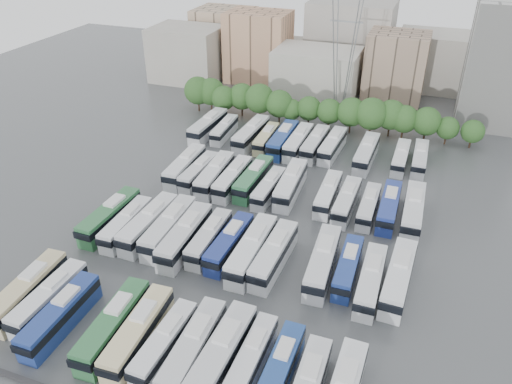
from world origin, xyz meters
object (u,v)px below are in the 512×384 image
(bus_r0_s9, at_px, (252,357))
(bus_r1_s5, at_px, (209,238))
(bus_r0_s1, at_px, (49,298))
(bus_r1_s11, at_px, (348,267))
(bus_r0_s2, at_px, (61,315))
(bus_r3_s1, at_px, (224,129))
(bus_r1_s6, at_px, (229,243))
(bus_r2_s6, at_px, (269,188))
(bus_r1_s8, at_px, (274,255))
(bus_r0_s5, at_px, (138,332))
(bus_r1_s4, at_px, (185,236))
(bus_r1_s13, at_px, (398,277))
(bus_r2_s12, at_px, (389,206))
(bus_r0_s8, at_px, (221,356))
(bus_r0_s7, at_px, (193,348))
(bus_r2_s2, at_px, (199,172))
(bus_r2_s3, at_px, (215,175))
(bus_r2_s4, at_px, (233,178))
(bus_r0_s0, at_px, (28,290))
(bus_r1_s0, at_px, (110,216))
(bus_r3_s12, at_px, (401,157))
(bus_r1_s12, at_px, (371,280))
(bus_r2_s11, at_px, (369,206))
(bus_r3_s8, at_px, (332,145))
(bus_r2_s1, at_px, (185,166))
(bus_r3_s10, at_px, (366,153))
(electricity_pylon, at_px, (346,33))
(bus_r2_s10, at_px, (346,201))
(bus_r1_s3, at_px, (169,227))
(bus_r2_s5, at_px, (254,178))
(bus_r3_s7, at_px, (315,144))
(bus_r2_s9, at_px, (328,194))
(apartment_tower, at_px, (501,65))
(bus_r1_s7, at_px, (252,250))
(bus_r3_s6, at_px, (298,142))
(bus_r3_s3, at_px, (251,134))
(bus_r2_s13, at_px, (413,210))
(bus_r0_s10, at_px, (280,369))
(bus_r3_s4, at_px, (266,138))
(bus_r0_s4, at_px, (113,325))
(bus_r1_s10, at_px, (323,262))
(bus_r2_s7, at_px, (291,184))

(bus_r0_s9, bearing_deg, bus_r1_s5, 127.21)
(bus_r0_s1, xyz_separation_m, bus_r1_s11, (32.99, 18.45, -0.11))
(bus_r0_s2, bearing_deg, bus_r3_s1, 92.70)
(bus_r1_s6, relative_size, bus_r2_s6, 1.09)
(bus_r1_s8, bearing_deg, bus_r0_s5, -116.33)
(bus_r1_s4, relative_size, bus_r1_s13, 1.02)
(bus_r0_s1, bearing_deg, bus_r2_s12, 44.90)
(bus_r0_s8, height_order, bus_r1_s13, bus_r0_s8)
(bus_r0_s7, distance_m, bus_r2_s2, 40.11)
(bus_r2_s3, height_order, bus_r2_s12, bus_r2_s3)
(bus_r0_s8, bearing_deg, bus_r2_s4, 112.27)
(bus_r0_s0, height_order, bus_r0_s9, bus_r0_s0)
(bus_r1_s0, xyz_separation_m, bus_r2_s2, (6.44, 17.68, -0.22))
(bus_r3_s12, bearing_deg, bus_r0_s8, -102.72)
(bus_r1_s12, bearing_deg, bus_r0_s2, -151.11)
(bus_r2_s11, bearing_deg, bus_r3_s8, 117.77)
(bus_r2_s1, xyz_separation_m, bus_r3_s10, (29.76, 16.44, 0.03))
(bus_r3_s8, bearing_deg, electricity_pylon, 101.44)
(bus_r2_s11, xyz_separation_m, bus_r2_s12, (3.05, 0.65, 0.21))
(bus_r0_s9, distance_m, bus_r2_s10, 34.40)
(bus_r1_s3, bearing_deg, bus_r0_s1, -111.51)
(bus_r2_s5, height_order, bus_r3_s7, bus_r2_s5)
(bus_r0_s2, distance_m, bus_r2_s3, 37.02)
(bus_r1_s13, relative_size, bus_r3_s12, 1.18)
(bus_r1_s12, height_order, bus_r2_s9, bus_r1_s12)
(bus_r0_s9, distance_m, bus_r3_s8, 53.59)
(apartment_tower, height_order, bus_r1_s13, apartment_tower)
(bus_r3_s7, bearing_deg, bus_r1_s7, -87.81)
(bus_r0_s9, relative_size, bus_r3_s6, 0.84)
(bus_r1_s3, relative_size, bus_r3_s3, 1.00)
(bus_r1_s12, height_order, bus_r2_s10, bus_r1_s12)
(electricity_pylon, xyz_separation_m, bus_r0_s7, (-0.15, -74.37, -16.69))
(bus_r1_s11, height_order, bus_r2_s1, bus_r2_s1)
(electricity_pylon, bearing_deg, bus_r2_s13, -62.76)
(bus_r1_s6, bearing_deg, bus_r2_s1, 133.76)
(bus_r0_s10, distance_m, bus_r2_s10, 34.72)
(apartment_tower, height_order, bus_r2_s13, apartment_tower)
(bus_r1_s6, relative_size, bus_r3_s1, 1.11)
(bus_r1_s8, relative_size, bus_r1_s13, 0.98)
(bus_r2_s9, bearing_deg, bus_r0_s9, -91.05)
(bus_r0_s1, bearing_deg, bus_r1_s8, 37.59)
(bus_r1_s12, bearing_deg, bus_r0_s10, -112.03)
(bus_r2_s6, xyz_separation_m, bus_r3_s4, (-6.77, 18.39, -0.00))
(bus_r1_s12, distance_m, bus_r1_s13, 3.62)
(bus_r0_s4, height_order, bus_r1_s10, bus_r1_s10)
(bus_r2_s7, bearing_deg, bus_r1_s8, -82.39)
(electricity_pylon, xyz_separation_m, bus_r1_s6, (-3.83, -55.47, -16.80))
(apartment_tower, bearing_deg, bus_r3_s12, -119.91)
(bus_r1_s7, height_order, bus_r1_s13, bus_r1_s7)
(bus_r0_s8, height_order, bus_r0_s9, bus_r0_s8)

